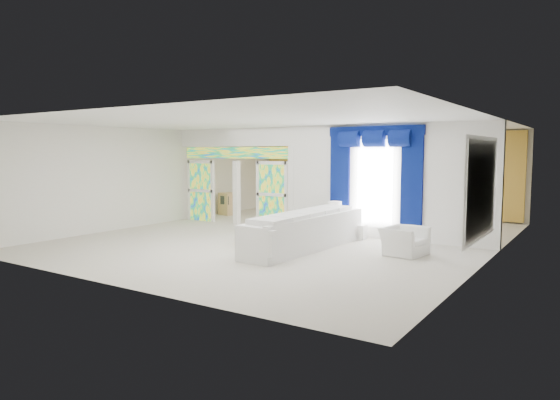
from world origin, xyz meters
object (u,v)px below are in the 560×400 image
Objects in this scene: armchair at (404,241)px; grand_piano at (309,202)px; white_sofa at (305,233)px; coffee_table at (265,235)px; console_table at (345,231)px.

grand_piano reaches higher than armchair.
white_sofa is 2.46× the size of coffee_table.
armchair is 7.18m from grand_piano.
coffee_table is at bearing -80.92° from grand_piano.
white_sofa is 2.26m from armchair.
white_sofa reaches higher than coffee_table.
console_table is at bearing 90.12° from white_sofa.
console_table reaches higher than coffee_table.
grand_piano is at bearing 131.11° from console_table.
coffee_table is at bearing -132.03° from console_table.
coffee_table is 1.43× the size of console_table.
console_table is 2.43m from armchair.
coffee_table is 0.86× the size of grand_piano.
white_sofa is at bearing -12.53° from coffee_table.
armchair reaches higher than console_table.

